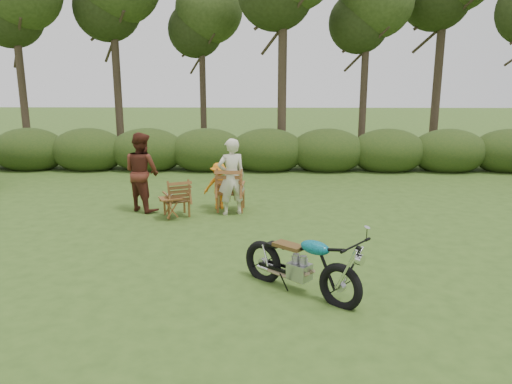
{
  "coord_description": "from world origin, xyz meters",
  "views": [
    {
      "loc": [
        -0.03,
        -7.45,
        3.16
      ],
      "look_at": [
        -0.23,
        1.99,
        0.9
      ],
      "focal_mm": 35.0,
      "sensor_mm": 36.0,
      "label": 1
    }
  ],
  "objects_px": {
    "lawn_chair_right": "(231,210)",
    "side_table": "(171,208)",
    "adult_b": "(144,210)",
    "child": "(219,208)",
    "adult_a": "(232,214)",
    "motorcycle": "(299,291)",
    "lawn_chair_left": "(177,216)",
    "cup": "(170,196)"
  },
  "relations": [
    {
      "from": "adult_b",
      "to": "cup",
      "type": "bearing_deg",
      "value": 171.59
    },
    {
      "from": "motorcycle",
      "to": "adult_a",
      "type": "xyz_separation_m",
      "value": [
        -1.28,
        4.15,
        0.0
      ]
    },
    {
      "from": "lawn_chair_right",
      "to": "side_table",
      "type": "relative_size",
      "value": 2.09
    },
    {
      "from": "side_table",
      "to": "child",
      "type": "xyz_separation_m",
      "value": [
        0.99,
        0.92,
        -0.25
      ]
    },
    {
      "from": "lawn_chair_right",
      "to": "side_table",
      "type": "bearing_deg",
      "value": 32.98
    },
    {
      "from": "motorcycle",
      "to": "side_table",
      "type": "xyz_separation_m",
      "value": [
        -2.6,
        3.72,
        0.25
      ]
    },
    {
      "from": "side_table",
      "to": "adult_a",
      "type": "relative_size",
      "value": 0.28
    },
    {
      "from": "lawn_chair_left",
      "to": "child",
      "type": "xyz_separation_m",
      "value": [
        0.9,
        0.66,
        0.0
      ]
    },
    {
      "from": "motorcycle",
      "to": "cup",
      "type": "relative_size",
      "value": 16.48
    },
    {
      "from": "adult_b",
      "to": "child",
      "type": "distance_m",
      "value": 1.79
    },
    {
      "from": "motorcycle",
      "to": "lawn_chair_right",
      "type": "distance_m",
      "value": 4.67
    },
    {
      "from": "side_table",
      "to": "adult_b",
      "type": "relative_size",
      "value": 0.27
    },
    {
      "from": "lawn_chair_left",
      "to": "side_table",
      "type": "height_order",
      "value": "side_table"
    },
    {
      "from": "lawn_chair_right",
      "to": "adult_b",
      "type": "distance_m",
      "value": 2.06
    },
    {
      "from": "cup",
      "to": "lawn_chair_left",
      "type": "bearing_deg",
      "value": 72.6
    },
    {
      "from": "lawn_chair_right",
      "to": "adult_a",
      "type": "distance_m",
      "value": 0.33
    },
    {
      "from": "lawn_chair_right",
      "to": "side_table",
      "type": "height_order",
      "value": "lawn_chair_right"
    },
    {
      "from": "motorcycle",
      "to": "cup",
      "type": "bearing_deg",
      "value": 165.42
    },
    {
      "from": "cup",
      "to": "child",
      "type": "distance_m",
      "value": 1.47
    },
    {
      "from": "motorcycle",
      "to": "adult_a",
      "type": "distance_m",
      "value": 4.34
    },
    {
      "from": "motorcycle",
      "to": "adult_a",
      "type": "bearing_deg",
      "value": 147.39
    },
    {
      "from": "lawn_chair_left",
      "to": "side_table",
      "type": "distance_m",
      "value": 0.37
    },
    {
      "from": "motorcycle",
      "to": "adult_b",
      "type": "xyz_separation_m",
      "value": [
        -3.39,
        4.45,
        0.0
      ]
    },
    {
      "from": "lawn_chair_left",
      "to": "child",
      "type": "distance_m",
      "value": 1.12
    },
    {
      "from": "lawn_chair_left",
      "to": "adult_b",
      "type": "distance_m",
      "value": 0.99
    },
    {
      "from": "motorcycle",
      "to": "lawn_chair_right",
      "type": "relative_size",
      "value": 1.91
    },
    {
      "from": "side_table",
      "to": "cup",
      "type": "relative_size",
      "value": 4.12
    },
    {
      "from": "lawn_chair_left",
      "to": "adult_a",
      "type": "height_order",
      "value": "adult_a"
    },
    {
      "from": "motorcycle",
      "to": "child",
      "type": "distance_m",
      "value": 4.91
    },
    {
      "from": "side_table",
      "to": "child",
      "type": "relative_size",
      "value": 0.44
    },
    {
      "from": "lawn_chair_left",
      "to": "motorcycle",
      "type": "bearing_deg",
      "value": 97.43
    },
    {
      "from": "adult_b",
      "to": "side_table",
      "type": "bearing_deg",
      "value": 172.57
    },
    {
      "from": "lawn_chair_right",
      "to": "side_table",
      "type": "xyz_separation_m",
      "value": [
        -1.28,
        -0.76,
        0.25
      ]
    },
    {
      "from": "motorcycle",
      "to": "lawn_chair_right",
      "type": "height_order",
      "value": "motorcycle"
    },
    {
      "from": "lawn_chair_right",
      "to": "child",
      "type": "bearing_deg",
      "value": -27.13
    },
    {
      "from": "adult_b",
      "to": "child",
      "type": "relative_size",
      "value": 1.66
    },
    {
      "from": "motorcycle",
      "to": "lawn_chair_left",
      "type": "bearing_deg",
      "value": 162.55
    },
    {
      "from": "adult_a",
      "to": "child",
      "type": "xyz_separation_m",
      "value": [
        -0.33,
        0.49,
        0.0
      ]
    },
    {
      "from": "lawn_chair_right",
      "to": "motorcycle",
      "type": "bearing_deg",
      "value": 108.69
    },
    {
      "from": "motorcycle",
      "to": "lawn_chair_left",
      "type": "height_order",
      "value": "motorcycle"
    },
    {
      "from": "lawn_chair_left",
      "to": "adult_a",
      "type": "distance_m",
      "value": 1.25
    },
    {
      "from": "adult_a",
      "to": "cup",
      "type": "bearing_deg",
      "value": -1.51
    }
  ]
}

